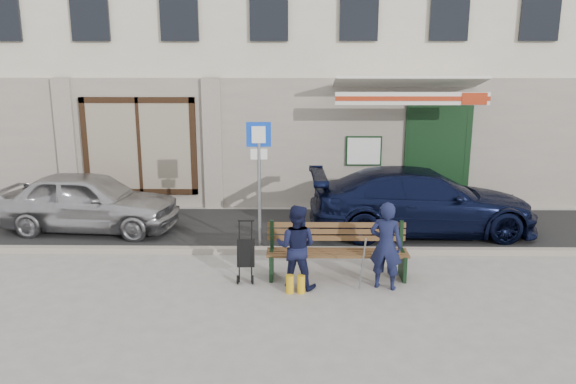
{
  "coord_description": "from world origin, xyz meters",
  "views": [
    {
      "loc": [
        0.62,
        -8.72,
        3.7
      ],
      "look_at": [
        0.49,
        1.6,
        1.2
      ],
      "focal_mm": 35.0,
      "sensor_mm": 36.0,
      "label": 1
    }
  ],
  "objects_px": {
    "man": "(386,246)",
    "woman": "(296,247)",
    "car_silver": "(89,201)",
    "car_navy": "(422,201)",
    "stroller": "(246,254)",
    "bench": "(334,252)",
    "parking_sign": "(259,166)"
  },
  "relations": [
    {
      "from": "woman",
      "to": "stroller",
      "type": "distance_m",
      "value": 0.94
    },
    {
      "from": "stroller",
      "to": "car_navy",
      "type": "bearing_deg",
      "value": 35.45
    },
    {
      "from": "bench",
      "to": "woman",
      "type": "distance_m",
      "value": 0.82
    },
    {
      "from": "car_silver",
      "to": "car_navy",
      "type": "xyz_separation_m",
      "value": [
        7.17,
        -0.06,
        0.04
      ]
    },
    {
      "from": "car_navy",
      "to": "woman",
      "type": "relative_size",
      "value": 3.43
    },
    {
      "from": "car_silver",
      "to": "stroller",
      "type": "height_order",
      "value": "car_silver"
    },
    {
      "from": "car_silver",
      "to": "man",
      "type": "xyz_separation_m",
      "value": [
        5.93,
        -3.08,
        0.07
      ]
    },
    {
      "from": "car_silver",
      "to": "stroller",
      "type": "distance_m",
      "value": 4.56
    },
    {
      "from": "car_navy",
      "to": "woman",
      "type": "bearing_deg",
      "value": 136.29
    },
    {
      "from": "woman",
      "to": "stroller",
      "type": "bearing_deg",
      "value": -6.25
    },
    {
      "from": "stroller",
      "to": "car_silver",
      "type": "bearing_deg",
      "value": 141.17
    },
    {
      "from": "parking_sign",
      "to": "bench",
      "type": "height_order",
      "value": "parking_sign"
    },
    {
      "from": "parking_sign",
      "to": "stroller",
      "type": "bearing_deg",
      "value": -98.02
    },
    {
      "from": "car_navy",
      "to": "parking_sign",
      "type": "height_order",
      "value": "parking_sign"
    },
    {
      "from": "car_silver",
      "to": "parking_sign",
      "type": "bearing_deg",
      "value": -102.6
    },
    {
      "from": "stroller",
      "to": "parking_sign",
      "type": "bearing_deg",
      "value": 82.88
    },
    {
      "from": "man",
      "to": "bench",
      "type": "bearing_deg",
      "value": -9.65
    },
    {
      "from": "parking_sign",
      "to": "stroller",
      "type": "relative_size",
      "value": 2.48
    },
    {
      "from": "bench",
      "to": "man",
      "type": "height_order",
      "value": "man"
    },
    {
      "from": "man",
      "to": "woman",
      "type": "xyz_separation_m",
      "value": [
        -1.45,
        0.02,
        -0.03
      ]
    },
    {
      "from": "car_silver",
      "to": "man",
      "type": "distance_m",
      "value": 6.68
    },
    {
      "from": "woman",
      "to": "car_navy",
      "type": "bearing_deg",
      "value": -118.29
    },
    {
      "from": "car_navy",
      "to": "bench",
      "type": "height_order",
      "value": "car_navy"
    },
    {
      "from": "car_navy",
      "to": "stroller",
      "type": "distance_m",
      "value": 4.45
    },
    {
      "from": "bench",
      "to": "car_navy",
      "type": "bearing_deg",
      "value": 51.6
    },
    {
      "from": "car_silver",
      "to": "car_navy",
      "type": "height_order",
      "value": "car_navy"
    },
    {
      "from": "car_silver",
      "to": "woman",
      "type": "height_order",
      "value": "woman"
    },
    {
      "from": "stroller",
      "to": "woman",
      "type": "bearing_deg",
      "value": -21.64
    },
    {
      "from": "parking_sign",
      "to": "bench",
      "type": "bearing_deg",
      "value": -48.54
    },
    {
      "from": "bench",
      "to": "man",
      "type": "xyz_separation_m",
      "value": [
        0.8,
        -0.44,
        0.27
      ]
    },
    {
      "from": "car_silver",
      "to": "woman",
      "type": "relative_size",
      "value": 2.75
    },
    {
      "from": "car_navy",
      "to": "man",
      "type": "bearing_deg",
      "value": 155.87
    }
  ]
}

